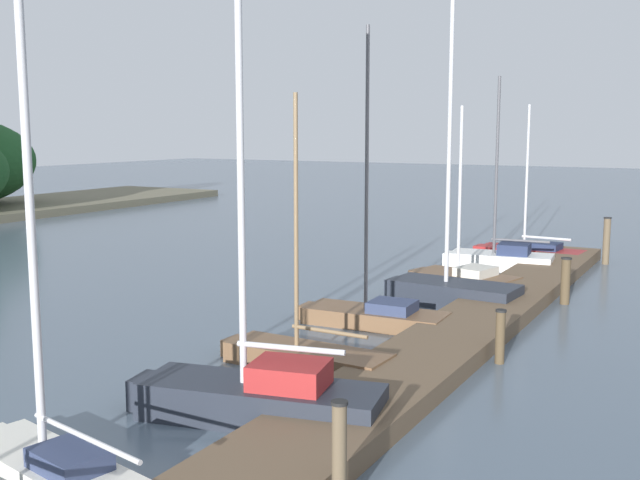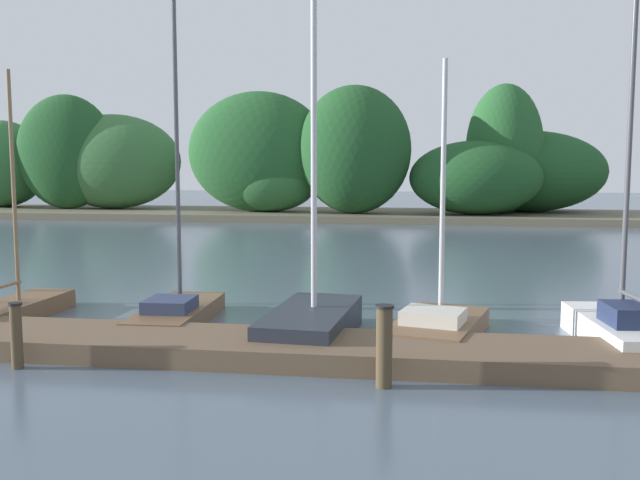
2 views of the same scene
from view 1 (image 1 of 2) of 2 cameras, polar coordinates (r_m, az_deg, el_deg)
dock_pier at (r=15.19m, az=8.61°, el=-8.18°), size 27.73×1.80×0.35m
sailboat_2 at (r=10.53m, az=-19.48°, el=-14.87°), size 1.53×3.58×6.57m
sailboat_3 at (r=12.04m, az=-4.89°, el=-11.15°), size 1.93×4.14×8.17m
sailboat_4 at (r=14.60m, az=-1.44°, el=-8.46°), size 1.11×3.46×5.10m
sailboat_5 at (r=17.60m, az=3.86°, el=-5.41°), size 1.30×3.53×6.69m
sailboat_6 at (r=19.88m, az=9.57°, el=-3.52°), size 1.57×3.49×8.51m
sailboat_7 at (r=22.17m, az=10.50°, el=-2.73°), size 2.07×3.30×5.09m
sailboat_8 at (r=25.14m, az=13.12°, el=-1.32°), size 1.64×3.49×6.08m
sailboat_9 at (r=27.61m, az=15.25°, el=-0.76°), size 1.50×3.83×5.27m
mooring_piling_1 at (r=9.30m, az=1.44°, el=-15.71°), size 0.20×0.20×1.34m
mooring_piling_2 at (r=15.12m, az=13.25°, el=-6.98°), size 0.21×0.21×1.05m
mooring_piling_3 at (r=20.58m, az=17.78°, el=-2.90°), size 0.27×0.27×1.21m
mooring_piling_4 at (r=27.06m, az=20.52°, el=-0.04°), size 0.26×0.26×1.57m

